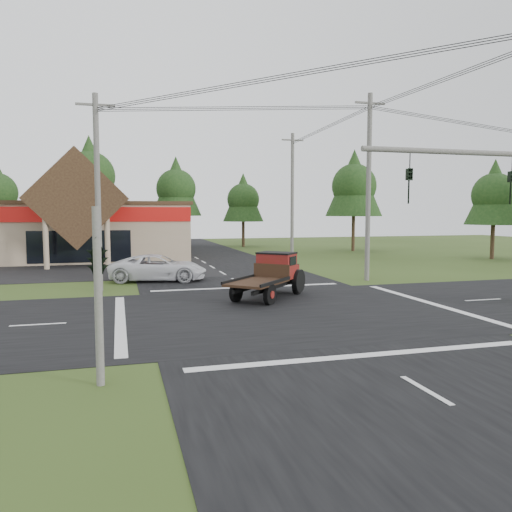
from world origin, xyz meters
name	(u,v)px	position (x,y,z in m)	size (l,w,h in m)	color
ground	(288,311)	(0.00, 0.00, 0.00)	(120.00, 120.00, 0.00)	#324619
road_ns	(288,311)	(0.00, 0.00, 0.01)	(12.00, 120.00, 0.02)	black
road_ew	(288,311)	(0.00, 0.00, 0.01)	(120.00, 12.00, 0.02)	black
parking_apron	(19,271)	(-14.00, 19.00, 0.01)	(28.00, 14.00, 0.02)	black
cvs_building	(19,229)	(-15.70, 29.57, 2.78)	(30.40, 18.20, 9.19)	tan
traffic_signal_corner	(97,242)	(-7.50, -7.32, 3.52)	(0.53, 2.48, 4.40)	#595651
utility_pole_nw	(98,191)	(-8.00, 8.00, 5.39)	(2.00, 0.30, 10.50)	#595651
utility_pole_ne	(368,186)	(8.00, 8.00, 5.89)	(2.00, 0.30, 11.50)	#595651
utility_pole_n	(292,196)	(8.00, 22.00, 5.74)	(2.00, 0.30, 11.20)	#595651
tree_row_c	(90,174)	(-10.00, 41.00, 8.72)	(7.28, 7.28, 13.13)	#332316
tree_row_d	(176,187)	(0.00, 42.00, 7.38)	(6.16, 6.16, 11.11)	#332316
tree_row_e	(243,198)	(8.00, 40.00, 6.03)	(5.04, 5.04, 9.09)	#332316
tree_side_ne	(354,184)	(18.00, 30.00, 7.38)	(6.16, 6.16, 11.11)	#332316
tree_side_e_near	(494,193)	(26.00, 18.00, 6.03)	(5.04, 5.04, 9.09)	#332316
antique_flatbed_truck	(267,276)	(0.07, 3.35, 1.13)	(2.07, 5.42, 2.26)	#5B170D
white_pickup	(158,268)	(-4.64, 11.23, 0.83)	(2.74, 5.95, 1.65)	silver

